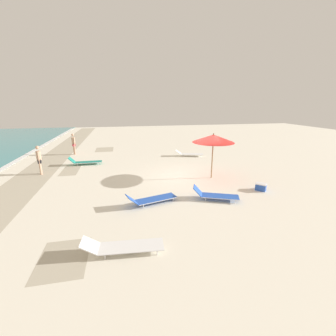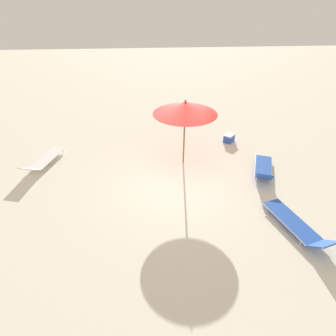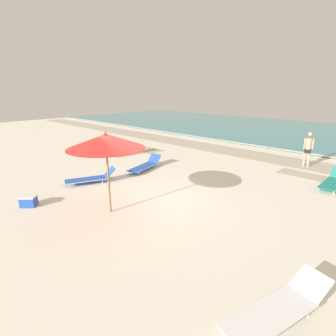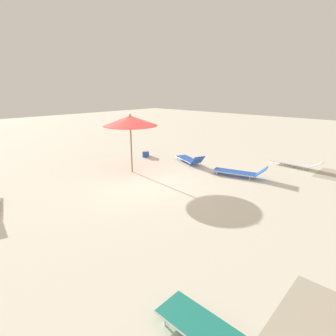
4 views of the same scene
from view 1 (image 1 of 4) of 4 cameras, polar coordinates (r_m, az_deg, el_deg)
ground_plane at (r=13.41m, az=6.16°, el=-2.58°), size 60.00×60.00×0.16m
beach_umbrella at (r=12.87m, az=11.45°, el=7.34°), size 2.35×2.35×2.60m
sun_lounger_under_umbrella at (r=9.88m, az=-4.21°, el=-7.84°), size 1.17×2.31×0.56m
sun_lounger_beside_umbrella at (r=16.93m, az=-20.28°, el=1.53°), size 0.63×2.20×0.58m
sun_lounger_near_water_left at (r=7.08m, az=-11.26°, el=-18.87°), size 0.79×2.40×0.48m
sun_lounger_near_water_right at (r=10.45m, az=11.88°, el=-6.72°), size 1.33×2.11×0.58m
sun_lounger_mid_beach_solo at (r=18.49m, az=5.40°, el=3.65°), size 1.20×2.34×0.49m
beachgoer_wading_adult at (r=15.64m, az=-29.94°, el=2.15°), size 0.44×0.27×1.76m
beachgoer_shoreline_child at (r=20.47m, az=-22.87°, el=5.94°), size 0.40×0.31×1.76m
cooler_box at (r=12.19m, az=22.51°, el=-4.43°), size 0.60×0.60×0.37m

